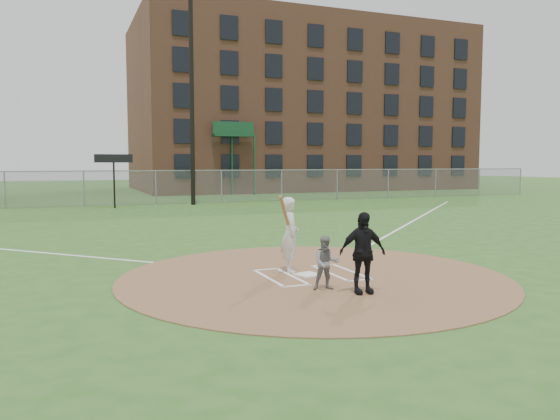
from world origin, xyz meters
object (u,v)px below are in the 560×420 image
object	(u,v)px
home_plate	(308,275)
umpire	(362,253)
catcher	(326,263)
batter_at_plate	(290,234)

from	to	relation	value
home_plate	umpire	xyz separation A→B (m)	(0.28, -1.85, 0.76)
home_plate	umpire	bearing A→B (deg)	-81.48
catcher	umpire	bearing A→B (deg)	-30.22
home_plate	catcher	distance (m)	1.45
home_plate	batter_at_plate	distance (m)	1.01
umpire	batter_at_plate	world-z (taller)	batter_at_plate
catcher	batter_at_plate	size ratio (longest dim) A/B	0.59
catcher	home_plate	bearing A→B (deg)	96.21
home_plate	catcher	xyz separation A→B (m)	(-0.22, -1.34, 0.51)
catcher	umpire	world-z (taller)	umpire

